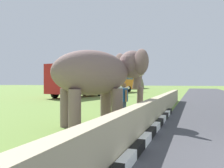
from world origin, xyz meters
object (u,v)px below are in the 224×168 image
object	(u,v)px
elephant	(100,74)
bus_orange	(114,80)
person_handler	(124,99)
cow_near	(109,93)
bus_red	(79,79)
cow_mid	(121,89)

from	to	relation	value
elephant	bus_orange	distance (m)	28.59
person_handler	cow_near	world-z (taller)	person_handler
bus_red	cow_mid	world-z (taller)	bus_red
elephant	bus_orange	size ratio (longest dim) A/B	0.40
bus_red	cow_mid	bearing A→B (deg)	-56.54
bus_orange	bus_red	bearing A→B (deg)	-179.76
cow_near	person_handler	bearing A→B (deg)	-153.59
elephant	person_handler	distance (m)	1.98
person_handler	bus_red	size ratio (longest dim) A/B	0.19
elephant	cow_mid	xyz separation A→B (m)	(17.76, 4.78, -1.10)
bus_red	cow_mid	xyz separation A→B (m)	(2.72, -4.11, -1.21)
bus_red	cow_mid	size ratio (longest dim) A/B	4.67
bus_orange	cow_mid	distance (m)	10.35
bus_orange	cow_near	size ratio (longest dim) A/B	5.23
elephant	bus_red	world-z (taller)	bus_red
person_handler	cow_near	size ratio (longest dim) A/B	0.89
bus_red	cow_near	bearing A→B (deg)	-139.62
person_handler	cow_mid	bearing A→B (deg)	17.94
bus_orange	person_handler	bearing A→B (deg)	-159.82
bus_orange	cow_near	world-z (taller)	bus_orange
elephant	bus_orange	xyz separation A→B (m)	(27.16, 8.94, 0.11)
elephant	person_handler	size ratio (longest dim) A/B	2.36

